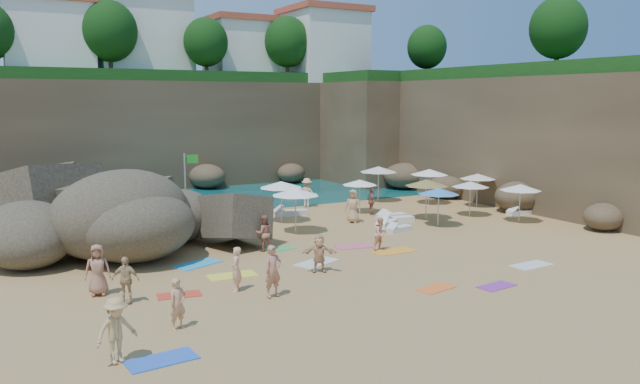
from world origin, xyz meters
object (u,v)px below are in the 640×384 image
parasol_2 (378,169)px  person_stand_2 (307,193)px  rock_outcrop (131,247)px  flag_pole (187,180)px  parasol_1 (281,185)px  person_stand_3 (372,201)px  lounger_0 (290,213)px  person_stand_1 (264,233)px  person_stand_6 (236,269)px  parasol_0 (360,182)px  person_stand_5 (178,218)px  person_stand_0 (178,304)px  person_stand_4 (353,206)px

parasol_2 → person_stand_2: size_ratio=1.35×
rock_outcrop → flag_pole: bearing=39.6°
parasol_1 → parasol_2: size_ratio=0.97×
person_stand_3 → lounger_0: bearing=79.8°
lounger_0 → person_stand_2: (2.19, 2.09, 0.75)m
person_stand_1 → person_stand_6: person_stand_1 is taller
parasol_0 → person_stand_2: 3.82m
parasol_1 → parasol_0: bearing=3.3°
flag_pole → parasol_0: (10.15, -0.79, -0.68)m
parasol_2 → person_stand_5: parasol_2 is taller
rock_outcrop → person_stand_6: 8.75m
person_stand_0 → lounger_0: bearing=30.9°
person_stand_3 → person_stand_4: (-2.18, -1.44, 0.12)m
flag_pole → person_stand_3: size_ratio=2.48×
parasol_1 → person_stand_4: size_ratio=1.31×
parasol_1 → person_stand_2: 5.08m
flag_pole → person_stand_0: 15.03m
lounger_0 → person_stand_0: person_stand_0 is taller
rock_outcrop → person_stand_5: rock_outcrop is taller
person_stand_1 → person_stand_2: size_ratio=0.90×
parasol_1 → person_stand_6: size_ratio=1.51×
person_stand_0 → person_stand_6: bearing=20.3°
flag_pole → person_stand_5: (-1.09, -1.74, -1.63)m
parasol_1 → person_stand_1: size_ratio=1.46×
parasol_2 → person_stand_3: (-3.03, -3.76, -1.34)m
rock_outcrop → parasol_1: size_ratio=3.85×
person_stand_3 → person_stand_4: bearing=138.9°
person_stand_5 → lounger_0: bearing=-6.0°
rock_outcrop → lounger_0: rock_outcrop is taller
person_stand_3 → person_stand_5: 11.49m
parasol_1 → person_stand_3: bearing=-6.1°
parasol_2 → person_stand_2: 5.27m
parasol_0 → lounger_0: bearing=164.1°
person_stand_1 → person_stand_4: bearing=-140.6°
person_stand_0 → person_stand_3: 19.60m
person_stand_6 → flag_pole: bearing=-163.5°
person_stand_3 → person_stand_6: 15.75m
parasol_2 → person_stand_6: parasol_2 is taller
parasol_2 → parasol_1: bearing=-159.7°
person_stand_0 → person_stand_1: person_stand_1 is taller
person_stand_1 → person_stand_2: 11.48m
parasol_1 → person_stand_3: size_ratio=1.51×
person_stand_1 → person_stand_6: (-3.23, -4.88, -0.02)m
rock_outcrop → person_stand_4: 11.91m
person_stand_4 → person_stand_6: size_ratio=1.15×
parasol_1 → rock_outcrop: bearing=-167.2°
parasol_1 → lounger_0: 2.71m
person_stand_0 → person_stand_2: bearing=29.5°
person_stand_2 → person_stand_4: (-0.10, -5.57, 0.00)m
rock_outcrop → person_stand_5: bearing=26.5°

